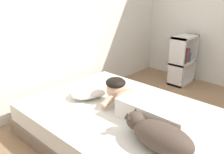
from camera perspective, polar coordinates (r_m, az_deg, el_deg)
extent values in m
plane|color=#8C6B4C|center=(2.32, 9.83, -17.58)|extent=(12.28, 12.28, 0.00)
cube|color=silver|center=(2.93, -15.25, 16.54)|extent=(4.14, 0.10, 2.50)
cube|color=#726051|center=(2.40, 3.90, -13.79)|extent=(1.41, 2.06, 0.14)
cube|color=silver|center=(2.31, 4.00, -10.46)|extent=(1.37, 2.00, 0.18)
ellipsoid|color=white|center=(2.60, -4.86, -3.15)|extent=(0.52, 0.32, 0.11)
cube|color=silver|center=(2.13, 10.98, -8.01)|extent=(0.42, 0.64, 0.18)
ellipsoid|color=#D8AD8E|center=(2.30, 3.83, -4.92)|extent=(0.32, 0.20, 0.16)
sphere|color=#D8AD8E|center=(2.37, 0.86, -2.93)|extent=(0.19, 0.19, 0.19)
ellipsoid|color=black|center=(2.35, 0.87, -1.36)|extent=(0.20, 0.20, 0.10)
cylinder|color=#D8AD8E|center=(2.32, -0.44, -5.37)|extent=(0.23, 0.07, 0.14)
cylinder|color=#D8AD8E|center=(2.46, 2.76, -3.86)|extent=(0.23, 0.07, 0.14)
ellipsoid|color=#4C3D33|center=(1.78, 11.94, -13.95)|extent=(0.26, 0.48, 0.20)
sphere|color=#4C3D33|center=(1.91, 5.67, -10.32)|extent=(0.15, 0.15, 0.15)
cone|color=#3D3028|center=(1.83, 3.76, -9.16)|extent=(0.05, 0.05, 0.05)
cone|color=#3D3028|center=(1.90, 5.69, -8.03)|extent=(0.05, 0.05, 0.05)
cylinder|color=#D84C47|center=(2.61, -3.23, -3.36)|extent=(0.09, 0.09, 0.07)
torus|color=#D84C47|center=(2.65, -2.35, -2.99)|extent=(0.05, 0.01, 0.05)
cube|color=black|center=(2.17, 17.92, -10.74)|extent=(0.07, 0.14, 0.01)
cube|color=silver|center=(3.67, 15.13, 3.29)|extent=(0.03, 0.24, 0.75)
cube|color=silver|center=(4.04, 17.98, 4.54)|extent=(0.03, 0.24, 0.75)
cube|color=silver|center=(3.96, 16.10, -1.04)|extent=(0.45, 0.24, 0.03)
cube|color=silver|center=(3.86, 16.56, 3.41)|extent=(0.45, 0.24, 0.03)
cube|color=silver|center=(3.77, 17.18, 9.19)|extent=(0.45, 0.24, 0.03)
cube|color=gold|center=(3.67, 15.44, 4.56)|extent=(0.02, 0.16, 0.20)
cube|color=#4C4C51|center=(3.70, 15.67, 4.49)|extent=(0.02, 0.19, 0.18)
cube|color=#4C4C51|center=(3.73, 15.91, 4.56)|extent=(0.03, 0.17, 0.18)
cube|color=#4C4C51|center=(3.76, 16.21, 4.96)|extent=(0.02, 0.19, 0.22)
cube|color=#3F8C59|center=(3.80, 16.38, 4.55)|extent=(0.03, 0.15, 0.15)
cube|color=#B23833|center=(3.82, 16.71, 5.18)|extent=(0.04, 0.17, 0.22)
cube|color=#4C4C51|center=(3.86, 16.97, 5.19)|extent=(0.02, 0.17, 0.21)
cube|color=#3866A5|center=(3.90, 17.13, 4.82)|extent=(0.03, 0.18, 0.14)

